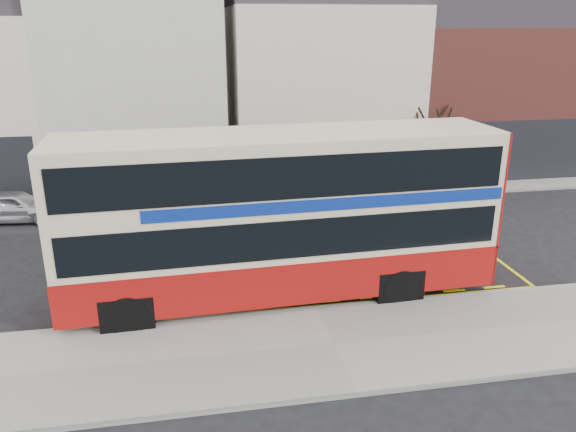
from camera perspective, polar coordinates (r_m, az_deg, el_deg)
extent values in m
plane|color=black|center=(16.46, 2.60, -9.06)|extent=(120.00, 120.00, 0.00)
cube|color=gray|center=(14.49, 4.64, -13.00)|extent=(40.00, 4.00, 0.15)
cube|color=gray|center=(16.10, 2.90, -9.44)|extent=(40.00, 0.15, 0.15)
cube|color=gray|center=(26.50, -2.62, 2.19)|extent=(50.00, 3.00, 0.15)
cube|color=silver|center=(29.41, -14.77, 12.09)|extent=(8.00, 8.00, 9.00)
cube|color=black|center=(26.00, -14.82, 4.73)|extent=(7.36, 0.06, 3.20)
cube|color=black|center=(26.07, -14.78, 4.31)|extent=(5.60, 0.04, 2.00)
cube|color=silver|center=(30.13, 2.97, 12.35)|extent=(9.00, 8.00, 8.50)
cube|color=#157B28|center=(26.78, 4.80, 5.70)|extent=(8.28, 0.06, 3.20)
cube|color=black|center=(26.85, 4.78, 5.30)|extent=(6.30, 0.04, 2.00)
cube|color=brown|center=(33.39, 18.49, 11.21)|extent=(9.00, 8.00, 7.50)
cube|color=#28262B|center=(33.15, 19.37, 19.17)|extent=(9.00, 7.20, 1.80)
cube|color=black|center=(30.34, 21.56, 6.02)|extent=(8.28, 0.06, 3.20)
cube|color=black|center=(30.40, 21.50, 5.66)|extent=(6.30, 0.04, 2.00)
cube|color=beige|center=(15.97, -0.75, 0.43)|extent=(12.38, 3.28, 4.52)
cube|color=maroon|center=(16.57, -0.73, -4.98)|extent=(12.43, 3.32, 1.23)
cube|color=maroon|center=(18.16, 18.52, 1.74)|extent=(0.17, 2.83, 4.52)
cube|color=black|center=(16.07, -0.75, -0.61)|extent=(11.90, 3.32, 1.06)
cube|color=black|center=(15.58, -0.78, 5.20)|extent=(11.90, 3.32, 1.12)
cube|color=navy|center=(16.04, 3.15, 2.69)|extent=(9.93, 3.23, 0.33)
cube|color=black|center=(16.16, -22.54, -3.07)|extent=(0.16, 2.57, 1.79)
cube|color=black|center=(15.58, -23.44, 3.61)|extent=(0.16, 2.57, 1.12)
cube|color=black|center=(15.82, -22.99, 0.50)|extent=(0.13, 1.95, 0.39)
cube|color=beige|center=(15.40, -0.79, 8.22)|extent=(12.38, 3.16, 0.13)
cylinder|color=black|center=(15.39, -16.02, -9.63)|extent=(1.13, 0.36, 1.12)
cylinder|color=black|center=(17.68, -15.63, -5.72)|extent=(1.13, 0.36, 1.12)
cylinder|color=black|center=(16.58, 11.31, -7.06)|extent=(1.13, 0.36, 1.12)
cylinder|color=black|center=(18.72, 8.24, -3.75)|extent=(1.13, 0.36, 1.12)
cube|color=black|center=(15.26, -19.62, -5.45)|extent=(0.11, 0.11, 3.12)
cube|color=white|center=(14.78, -18.95, -0.93)|extent=(0.56, 0.10, 0.46)
cube|color=white|center=(15.15, -19.78, -3.92)|extent=(0.37, 0.07, 0.52)
imported|color=silver|center=(25.52, -26.00, 0.90)|extent=(3.93, 1.91, 1.29)
imported|color=#3F4047|center=(24.69, -4.02, 2.51)|extent=(4.61, 1.92, 1.48)
imported|color=white|center=(25.99, 13.03, 2.63)|extent=(4.62, 3.07, 1.24)
cylinder|color=black|center=(28.07, 14.05, 4.47)|extent=(0.24, 0.24, 1.92)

